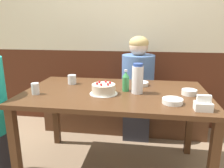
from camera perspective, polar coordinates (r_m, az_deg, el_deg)
name	(u,v)px	position (r m, az deg, el deg)	size (l,w,h in m)	color
back_wall	(126,29)	(2.80, 3.80, 14.03)	(4.80, 0.04, 2.50)	#4C2314
bench_seat	(124,113)	(2.80, 3.05, -7.62)	(1.96, 0.38, 0.44)	#56331E
dining_table	(115,101)	(1.86, 0.78, -4.50)	(1.53, 0.88, 0.76)	#4C2D19
birthday_cake	(104,89)	(1.76, -2.21, -1.33)	(0.23, 0.23, 0.10)	white
water_pitcher	(138,79)	(1.77, 6.69, 1.35)	(0.09, 0.09, 0.25)	white
soju_bottle	(126,81)	(1.83, 3.61, 0.75)	(0.06, 0.06, 0.18)	#388E4C
napkin_holder	(203,105)	(1.54, 22.74, -5.05)	(0.11, 0.08, 0.11)	white
bowl_soup_white	(140,84)	(2.03, 7.42, 0.11)	(0.15, 0.15, 0.03)	white
bowl_rice_small	(173,101)	(1.61, 15.53, -4.31)	(0.15, 0.15, 0.03)	white
bowl_side_dish	(189,92)	(1.85, 19.55, -2.07)	(0.12, 0.12, 0.04)	white
glass_water_tall	(35,89)	(1.86, -19.39, -1.16)	(0.06, 0.06, 0.09)	silver
glass_tumbler_short	(72,79)	(2.10, -10.39, 1.18)	(0.08, 0.08, 0.09)	silver
person_teal_shirt	(137,88)	(2.54, 6.67, -1.16)	(0.37, 0.37, 1.19)	#33333D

